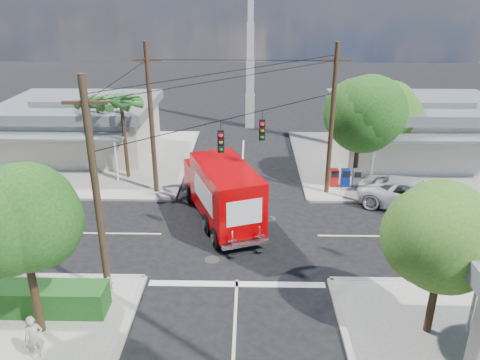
{
  "coord_description": "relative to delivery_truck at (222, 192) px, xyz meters",
  "views": [
    {
      "loc": [
        0.49,
        -20.98,
        11.66
      ],
      "look_at": [
        0.0,
        2.0,
        2.2
      ],
      "focal_mm": 35.0,
      "sensor_mm": 36.0,
      "label": 1
    }
  ],
  "objects": [
    {
      "name": "tree_se",
      "position": [
        7.96,
        -8.81,
        2.33
      ],
      "size": [
        3.67,
        3.54,
        5.62
      ],
      "color": "#422D1C",
      "rests_on": "sidewalk_se"
    },
    {
      "name": "tree_ne_front",
      "position": [
        8.16,
        5.19,
        3.06
      ],
      "size": [
        4.21,
        4.14,
        6.66
      ],
      "color": "#422D1C",
      "rests_on": "sidewalk_ne"
    },
    {
      "name": "ground",
      "position": [
        0.95,
        -1.57,
        -1.71
      ],
      "size": [
        120.0,
        120.0,
        0.0
      ],
      "primitive_type": "plane",
      "color": "black",
      "rests_on": "ground"
    },
    {
      "name": "picket_fence",
      "position": [
        -6.85,
        -7.17,
        -1.03
      ],
      "size": [
        5.94,
        0.06,
        1.0
      ],
      "color": "silver",
      "rests_on": "sidewalk_sw"
    },
    {
      "name": "tree_sw_front",
      "position": [
        -6.04,
        -9.11,
        2.62
      ],
      "size": [
        3.88,
        3.78,
        6.03
      ],
      "color": "#422D1C",
      "rests_on": "sidewalk_sw"
    },
    {
      "name": "road_markings",
      "position": [
        0.95,
        -3.04,
        -1.7
      ],
      "size": [
        32.0,
        32.0,
        0.01
      ],
      "color": "beige",
      "rests_on": "ground"
    },
    {
      "name": "building_ne",
      "position": [
        13.45,
        10.4,
        0.61
      ],
      "size": [
        11.8,
        10.2,
        4.5
      ],
      "color": "silver",
      "rests_on": "sidewalk_ne"
    },
    {
      "name": "sidewalk_nw",
      "position": [
        -9.93,
        9.31,
        -1.64
      ],
      "size": [
        14.12,
        14.12,
        0.14
      ],
      "color": "gray",
      "rests_on": "ground"
    },
    {
      "name": "palm_nw_back",
      "position": [
        -8.55,
        7.43,
        2.96
      ],
      "size": [
        3.01,
        3.08,
        5.19
      ],
      "color": "#422D1C",
      "rests_on": "sidewalk_nw"
    },
    {
      "name": "utility_poles",
      "position": [
        -0.64,
        0.04,
        2.97
      ],
      "size": [
        12.0,
        10.68,
        9.0
      ],
      "color": "#473321",
      "rests_on": "ground"
    },
    {
      "name": "radio_tower",
      "position": [
        1.45,
        18.43,
        3.93
      ],
      "size": [
        0.8,
        0.8,
        17.0
      ],
      "color": "silver",
      "rests_on": "ground"
    },
    {
      "name": "tree_ne_back",
      "position": [
        10.76,
        7.39,
        2.48
      ],
      "size": [
        3.77,
        3.66,
        5.82
      ],
      "color": "#422D1C",
      "rests_on": "sidewalk_ne"
    },
    {
      "name": "pedestrian",
      "position": [
        -5.63,
        -10.41,
        -0.75
      ],
      "size": [
        0.71,
        0.62,
        1.62
      ],
      "primitive_type": "imported",
      "rotation": [
        0.0,
        0.0,
        0.47
      ],
      "color": "#BEB2A2",
      "rests_on": "sidewalk_sw"
    },
    {
      "name": "building_nw",
      "position": [
        -11.05,
        10.9,
        0.51
      ],
      "size": [
        10.8,
        10.2,
        4.3
      ],
      "color": "beige",
      "rests_on": "sidewalk_nw"
    },
    {
      "name": "hedge_sw",
      "position": [
        -7.05,
        -7.97,
        -1.02
      ],
      "size": [
        6.2,
        1.2,
        1.1
      ],
      "primitive_type": "cube",
      "color": "#164917",
      "rests_on": "sidewalk_sw"
    },
    {
      "name": "delivery_truck",
      "position": [
        0.0,
        0.0,
        0.0
      ],
      "size": [
        4.83,
        8.06,
        3.36
      ],
      "color": "black",
      "rests_on": "ground"
    },
    {
      "name": "vending_boxes",
      "position": [
        7.45,
        4.63,
        -1.02
      ],
      "size": [
        1.9,
        0.5,
        1.1
      ],
      "color": "red",
      "rests_on": "sidewalk_ne"
    },
    {
      "name": "sidewalk_ne",
      "position": [
        11.83,
        9.31,
        -1.64
      ],
      "size": [
        14.12,
        14.12,
        0.14
      ],
      "color": "gray",
      "rests_on": "ground"
    },
    {
      "name": "parked_car",
      "position": [
        10.69,
        1.91,
        -0.88
      ],
      "size": [
        6.53,
        4.7,
        1.65
      ],
      "primitive_type": "imported",
      "rotation": [
        0.0,
        0.0,
        1.2
      ],
      "color": "silver",
      "rests_on": "ground"
    },
    {
      "name": "palm_nw_front",
      "position": [
        -6.55,
        5.93,
        3.33
      ],
      "size": [
        3.01,
        3.08,
        5.59
      ],
      "color": "#422D1C",
      "rests_on": "sidewalk_nw"
    }
  ]
}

